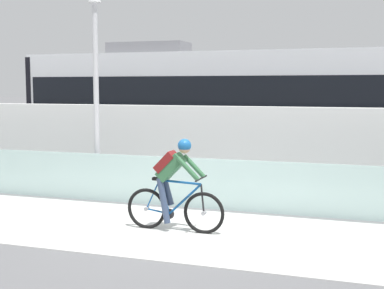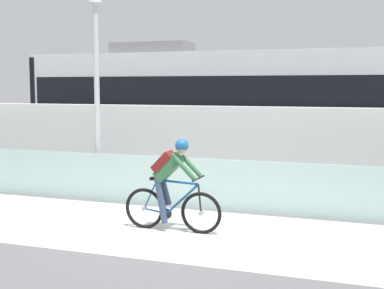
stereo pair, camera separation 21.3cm
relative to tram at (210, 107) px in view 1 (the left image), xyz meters
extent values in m
plane|color=slate|center=(1.46, -6.85, -1.89)|extent=(200.00, 200.00, 0.00)
cube|color=silver|center=(1.46, -6.85, -1.89)|extent=(32.00, 3.20, 0.01)
cube|color=silver|center=(1.46, -5.00, -1.38)|extent=(32.00, 0.05, 1.03)
cube|color=white|center=(1.46, -3.20, -0.88)|extent=(32.00, 0.36, 2.03)
cube|color=#595654|center=(1.46, -0.72, -1.89)|extent=(32.00, 0.08, 0.01)
cube|color=#595654|center=(1.46, 0.72, -1.89)|extent=(32.00, 0.08, 0.01)
cube|color=silver|center=(0.02, 0.00, 0.01)|extent=(11.00, 2.50, 3.10)
cube|color=black|center=(0.02, 0.00, 0.36)|extent=(10.56, 2.54, 1.04)
cube|color=#14724C|center=(0.02, 0.00, -1.36)|extent=(10.78, 2.53, 0.28)
cube|color=slate|center=(-1.96, 0.00, 1.74)|extent=(2.40, 1.10, 0.36)
cube|color=#232326|center=(-3.50, 0.00, -1.53)|extent=(1.40, 1.88, 0.20)
cylinder|color=black|center=(-3.50, -0.72, -1.59)|extent=(0.60, 0.10, 0.60)
cylinder|color=black|center=(-3.50, 0.72, -1.59)|extent=(0.60, 0.10, 0.60)
cube|color=#232326|center=(3.54, 0.00, -1.53)|extent=(1.40, 1.88, 0.20)
cylinder|color=black|center=(3.54, -0.72, -1.59)|extent=(0.60, 0.10, 0.60)
cylinder|color=black|center=(3.54, 0.72, -1.59)|extent=(0.60, 0.10, 0.60)
cube|color=black|center=(-5.43, 0.00, 0.01)|extent=(0.16, 2.54, 2.94)
torus|color=black|center=(1.95, -6.85, -1.53)|extent=(0.72, 0.06, 0.72)
cylinder|color=#99999E|center=(1.95, -6.85, -1.53)|extent=(0.07, 0.10, 0.07)
torus|color=black|center=(0.90, -6.85, -1.53)|extent=(0.72, 0.06, 0.72)
cylinder|color=#99999E|center=(0.90, -6.85, -1.53)|extent=(0.07, 0.10, 0.07)
cylinder|color=#144C8C|center=(1.61, -6.85, -1.32)|extent=(0.60, 0.04, 0.58)
cylinder|color=#144C8C|center=(1.23, -6.85, -1.30)|extent=(0.22, 0.04, 0.59)
cylinder|color=#144C8C|center=(1.52, -6.85, -1.03)|extent=(0.76, 0.04, 0.07)
cylinder|color=#144C8C|center=(1.11, -6.85, -1.56)|extent=(0.43, 0.03, 0.09)
cylinder|color=#144C8C|center=(1.02, -6.85, -1.27)|extent=(0.27, 0.02, 0.53)
cylinder|color=black|center=(1.92, -6.85, -1.29)|extent=(0.08, 0.03, 0.49)
cube|color=black|center=(1.14, -6.85, -0.99)|extent=(0.24, 0.10, 0.05)
cylinder|color=black|center=(1.90, -6.85, -0.94)|extent=(0.03, 0.58, 0.03)
cylinder|color=#262628|center=(1.32, -6.85, -1.59)|extent=(0.18, 0.02, 0.18)
cube|color=#33663F|center=(1.36, -6.85, -0.78)|extent=(0.50, 0.28, 0.51)
cube|color=maroon|center=(1.27, -6.85, -0.69)|extent=(0.38, 0.30, 0.38)
sphere|color=tan|center=(1.60, -6.85, -0.43)|extent=(0.20, 0.20, 0.20)
sphere|color=#195999|center=(1.60, -6.85, -0.40)|extent=(0.23, 0.23, 0.23)
cylinder|color=#33663F|center=(1.72, -7.01, -0.77)|extent=(0.41, 0.08, 0.41)
cylinder|color=#33663F|center=(1.72, -6.69, -0.77)|extent=(0.41, 0.08, 0.41)
cylinder|color=#384766|center=(1.25, -6.94, -1.35)|extent=(0.25, 0.11, 0.79)
cylinder|color=#384766|center=(1.25, -6.76, -1.21)|extent=(0.25, 0.11, 0.52)
cylinder|color=gray|center=(-1.23, -4.70, -1.79)|extent=(0.24, 0.24, 0.20)
cylinder|color=silver|center=(-1.23, -4.70, 0.31)|extent=(0.12, 0.12, 4.20)
camera|label=1|loc=(4.61, -15.37, 0.59)|focal=50.55mm
camera|label=2|loc=(4.81, -15.30, 0.59)|focal=50.55mm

